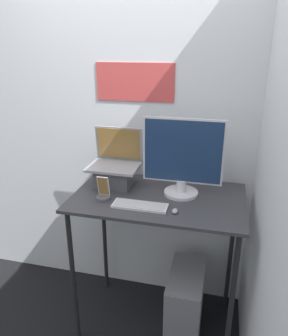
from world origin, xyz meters
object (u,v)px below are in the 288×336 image
monitor (182,161)px  cell_phone (103,194)px  keyboard (140,206)px  computer_tower (185,302)px  laptop (114,171)px  mouse (175,211)px

monitor → cell_phone: bearing=-157.2°
keyboard → monitor: bearing=47.9°
keyboard → computer_tower: 0.87m
computer_tower → cell_phone: bearing=-166.4°
keyboard → cell_phone: bearing=170.2°
keyboard → laptop: bearing=132.8°
laptop → keyboard: bearing=-47.2°
keyboard → cell_phone: cell_phone is taller
monitor → laptop: bearing=176.1°
keyboard → mouse: (0.21, -0.02, 0.00)m
laptop → cell_phone: laptop is taller
mouse → cell_phone: size_ratio=0.35×
monitor → mouse: monitor is taller
laptop → computer_tower: size_ratio=0.79×
laptop → monitor: bearing=-3.9°
keyboard → computer_tower: keyboard is taller
keyboard → cell_phone: (-0.24, 0.04, 0.03)m
mouse → computer_tower: 0.83m
monitor → computer_tower: monitor is taller
laptop → monitor: monitor is taller
monitor → computer_tower: bearing=-41.8°
monitor → keyboard: (-0.21, -0.23, -0.22)m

